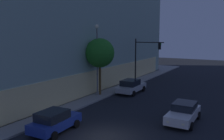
{
  "coord_description": "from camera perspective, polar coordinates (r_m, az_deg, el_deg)",
  "views": [
    {
      "loc": [
        -13.15,
        -8.19,
        6.9
      ],
      "look_at": [
        6.99,
        3.5,
        3.57
      ],
      "focal_mm": 38.92,
      "sensor_mm": 36.0,
      "label": 1
    }
  ],
  "objects": [
    {
      "name": "ground_plane",
      "position": [
        16.96,
        -1.69,
        -15.87
      ],
      "size": [
        120.0,
        120.0,
        0.0
      ],
      "primitive_type": "plane",
      "color": "black"
    },
    {
      "name": "traffic_light_far_corner",
      "position": [
        34.71,
        7.55,
        3.81
      ],
      "size": [
        0.33,
        4.26,
        6.29
      ],
      "color": "black",
      "rests_on": "sidewalk_corner"
    },
    {
      "name": "car_white",
      "position": [
        20.5,
        16.45,
        -9.55
      ],
      "size": [
        4.51,
        2.09,
        1.56
      ],
      "color": "silver",
      "rests_on": "ground"
    },
    {
      "name": "street_lamp_sidewalk",
      "position": [
        27.08,
        -3.52,
        4.4
      ],
      "size": [
        0.44,
        0.44,
        7.94
      ],
      "color": "slate",
      "rests_on": "sidewalk_corner"
    },
    {
      "name": "car_silver",
      "position": [
        29.38,
        4.52,
        -3.8
      ],
      "size": [
        4.74,
        2.17,
        1.64
      ],
      "color": "#B7BABF",
      "rests_on": "ground"
    },
    {
      "name": "car_blue",
      "position": [
        18.26,
        -13.34,
        -11.56
      ],
      "size": [
        4.09,
        2.21,
        1.6
      ],
      "color": "navy",
      "rests_on": "ground"
    },
    {
      "name": "modern_building",
      "position": [
        37.63,
        -14.86,
        13.75
      ],
      "size": [
        38.68,
        21.2,
        21.64
      ],
      "color": "#4C4C51",
      "rests_on": "ground"
    },
    {
      "name": "sidewalk_tree",
      "position": [
        27.37,
        -2.88,
        4.0
      ],
      "size": [
        3.3,
        3.3,
        6.44
      ],
      "color": "brown",
      "rests_on": "sidewalk_corner"
    }
  ]
}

